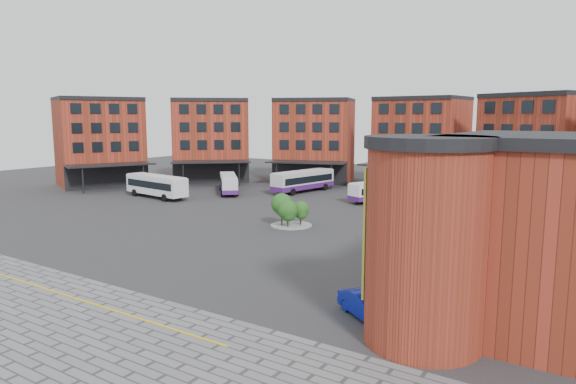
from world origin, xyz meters
The scene contains 12 objects.
ground centered at (0.00, 0.00, 0.00)m, with size 160.00×160.00×0.00m, color #28282B.
yellow_line centered at (2.00, -14.00, 0.03)m, with size 26.00×0.15×0.02m, color gold.
main_building centered at (-4.77, 38.25, 7.23)m, with size 94.14×42.48×14.60m.
east_building centered at (28.70, -3.06, 5.29)m, with size 17.40×15.40×10.60m.
tree_island centered at (1.97, 11.52, 1.83)m, with size 4.40×4.40×3.51m.
bus_a centered at (-24.33, 17.33, 1.90)m, with size 11.56×4.07×3.20m.
bus_b centered at (-18.57, 26.37, 1.51)m, with size 8.36×8.82×2.78m.
bus_c centered at (-9.79, 33.59, 1.77)m, with size 4.77×11.91×3.27m.
bus_d centered at (3.60, 31.95, 1.51)m, with size 5.80×10.03×2.79m.
bus_e centered at (13.94, 29.59, 1.64)m, with size 7.36×10.61×3.03m.
bus_f centered at (25.07, 26.67, 1.73)m, with size 9.75×10.01×3.20m.
blue_car centered at (19.34, -6.68, 0.75)m, with size 1.58×4.53×1.49m, color #0B1992.
Camera 1 is at (30.98, -32.81, 11.58)m, focal length 32.00 mm.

